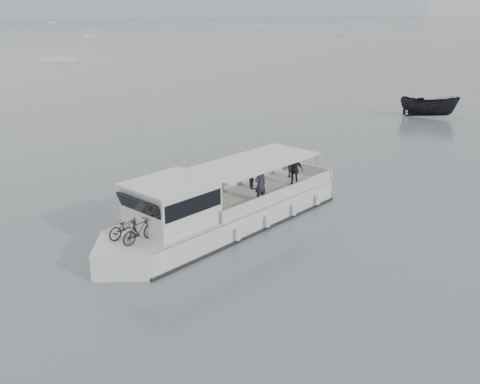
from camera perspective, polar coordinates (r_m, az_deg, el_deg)
ground at (r=24.54m, az=-13.18°, el=-5.71°), size 1400.00×1400.00×0.00m
tour_boat at (r=25.07m, az=-2.87°, el=-2.23°), size 14.29×6.31×5.98m
dark_motorboat at (r=55.43m, az=19.51°, el=8.60°), size 4.93×5.59×2.11m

